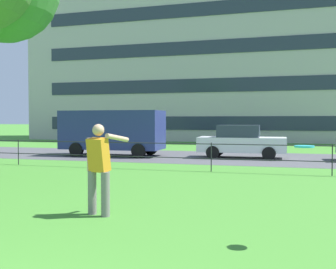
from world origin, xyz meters
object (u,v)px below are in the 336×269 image
person_thrower (99,166)px  frisbee (304,146)px  panel_van_right (113,130)px  apartment_building_background (205,55)px  car_white_center (241,141)px

person_thrower → frisbee: size_ratio=4.46×
person_thrower → frisbee: person_thrower is taller
person_thrower → panel_van_right: 12.64m
panel_van_right → apartment_building_background: apartment_building_background is taller
frisbee → car_white_center: car_white_center is taller
frisbee → car_white_center: 13.19m
person_thrower → panel_van_right: (-4.91, 11.64, 0.36)m
frisbee → apartment_building_background: (-7.43, 31.34, 6.44)m
person_thrower → frisbee: (3.56, -0.86, 0.49)m
person_thrower → apartment_building_background: size_ratio=0.05×
person_thrower → apartment_building_background: (-3.87, 30.48, 6.93)m
frisbee → car_white_center: bearing=99.6°
frisbee → apartment_building_background: size_ratio=0.01×
panel_van_right → person_thrower: bearing=-67.1°
panel_van_right → apartment_building_background: size_ratio=0.16×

